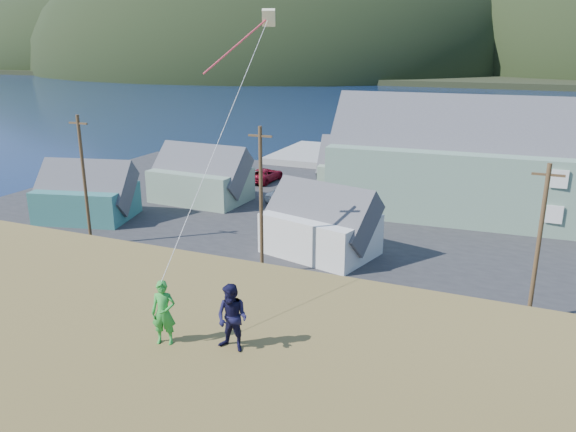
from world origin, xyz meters
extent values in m
plane|color=#0A1638|center=(0.00, 0.00, 0.00)|extent=(900.00, 900.00, 0.00)
cube|color=#4C3D19|center=(0.00, -2.00, 0.05)|extent=(110.00, 8.00, 0.10)
cube|color=#28282B|center=(0.00, 17.00, 0.06)|extent=(72.00, 36.00, 0.12)
cube|color=gray|center=(-6.00, 40.00, 0.45)|extent=(26.00, 14.00, 0.90)
cube|color=black|center=(0.00, 330.00, 1.00)|extent=(900.00, 320.00, 2.00)
ellipsoid|color=black|center=(-220.00, 280.00, 2.00)|extent=(240.00, 216.00, 108.00)
ellipsoid|color=black|center=(-120.00, 260.00, 2.00)|extent=(260.00, 234.00, 143.00)
ellipsoid|color=black|center=(-20.00, 300.00, 2.00)|extent=(200.00, 180.00, 100.00)
cube|color=gray|center=(13.00, 21.63, 3.16)|extent=(35.98, 12.19, 6.08)
cube|color=#47474C|center=(13.00, 21.63, 7.82)|extent=(36.46, 11.97, 9.88)
cube|color=#2D6B64|center=(-23.01, 6.77, 1.52)|extent=(8.61, 7.24, 2.80)
cube|color=#47474C|center=(-23.01, 6.77, 3.67)|extent=(9.05, 7.20, 5.45)
cube|color=gray|center=(-16.91, 15.52, 1.66)|extent=(8.91, 6.16, 3.08)
cube|color=#47474C|center=(-16.91, 15.52, 3.97)|extent=(9.40, 6.01, 5.59)
cube|color=silver|center=(-1.54, 6.66, 1.59)|extent=(8.45, 6.94, 2.95)
cube|color=#47474C|center=(-1.54, 6.66, 3.81)|extent=(8.92, 6.99, 5.19)
cube|color=gray|center=(-2.35, 24.10, 1.73)|extent=(10.85, 7.49, 3.21)
cube|color=#47474C|center=(-2.35, 24.10, 4.24)|extent=(11.33, 7.50, 5.96)
cylinder|color=#47331E|center=(-18.06, 1.50, 5.01)|extent=(0.24, 0.24, 9.77)
cylinder|color=#47331E|center=(-3.75, 1.50, 5.00)|extent=(0.24, 0.24, 9.77)
cylinder|color=#47331E|center=(12.55, 1.50, 4.52)|extent=(0.24, 0.24, 8.80)
imported|color=maroon|center=(-14.61, 24.92, 0.86)|extent=(2.70, 5.42, 1.48)
imported|color=white|center=(-9.51, 18.84, 0.80)|extent=(2.58, 5.03, 1.36)
imported|color=gray|center=(-18.21, 22.55, 0.85)|extent=(1.95, 4.58, 1.47)
imported|color=navy|center=(-0.99, 18.60, 0.88)|extent=(1.86, 4.47, 1.51)
imported|color=#334681|center=(1.64, 24.89, 0.83)|extent=(1.61, 4.37, 1.43)
imported|color=silver|center=(-16.46, 18.65, 0.77)|extent=(1.84, 4.11, 1.31)
imported|color=green|center=(3.11, -18.56, 8.08)|extent=(0.74, 0.60, 1.75)
imported|color=black|center=(4.91, -18.16, 8.10)|extent=(0.92, 0.74, 1.80)
cube|color=beige|center=(2.56, -10.71, 15.60)|extent=(0.58, 0.56, 0.60)
cylinder|color=#E53C4C|center=(1.96, -11.96, 14.70)|extent=(0.06, 0.06, 3.31)
cylinder|color=white|center=(2.83, -14.64, 12.28)|extent=(0.02, 0.02, 10.30)
camera|label=1|loc=(11.21, -29.40, 14.79)|focal=35.00mm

